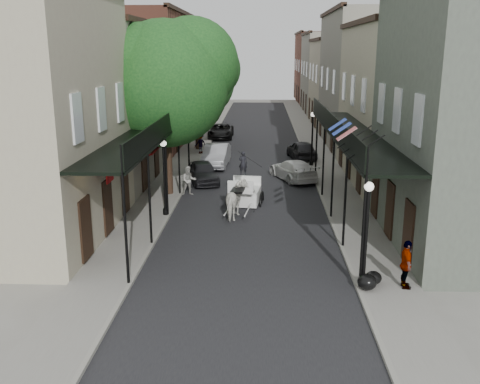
# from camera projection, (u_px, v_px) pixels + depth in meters

# --- Properties ---
(ground) EXTENTS (140.00, 140.00, 0.00)m
(ground) POSITION_uv_depth(u_px,v_px,m) (245.00, 265.00, 20.42)
(ground) COLOR gray
(ground) RESTS_ON ground
(road) EXTENTS (8.00, 90.00, 0.01)m
(road) POSITION_uv_depth(u_px,v_px,m) (254.00, 160.00, 39.72)
(road) COLOR black
(road) RESTS_ON ground
(sidewalk_left) EXTENTS (2.20, 90.00, 0.12)m
(sidewalk_left) POSITION_uv_depth(u_px,v_px,m) (187.00, 159.00, 39.91)
(sidewalk_left) COLOR gray
(sidewalk_left) RESTS_ON ground
(sidewalk_right) EXTENTS (2.20, 90.00, 0.12)m
(sidewalk_right) POSITION_uv_depth(u_px,v_px,m) (321.00, 160.00, 39.51)
(sidewalk_right) COLOR gray
(sidewalk_right) RESTS_ON ground
(building_row_left) EXTENTS (5.00, 80.00, 10.50)m
(building_row_left) POSITION_uv_depth(u_px,v_px,m) (161.00, 81.00, 48.36)
(building_row_left) COLOR #A9A387
(building_row_left) RESTS_ON ground
(building_row_right) EXTENTS (5.00, 80.00, 10.50)m
(building_row_right) POSITION_uv_depth(u_px,v_px,m) (352.00, 81.00, 47.68)
(building_row_right) COLOR gray
(building_row_right) RESTS_ON ground
(gallery_left) EXTENTS (2.20, 18.05, 4.88)m
(gallery_left) POSITION_uv_depth(u_px,v_px,m) (153.00, 132.00, 26.30)
(gallery_left) COLOR black
(gallery_left) RESTS_ON sidewalk_left
(gallery_right) EXTENTS (2.20, 18.05, 4.88)m
(gallery_right) POSITION_uv_depth(u_px,v_px,m) (348.00, 133.00, 25.92)
(gallery_right) COLOR black
(gallery_right) RESTS_ON sidewalk_right
(tree_near) EXTENTS (7.31, 6.80, 9.63)m
(tree_near) POSITION_uv_depth(u_px,v_px,m) (173.00, 78.00, 28.73)
(tree_near) COLOR #382619
(tree_near) RESTS_ON sidewalk_left
(tree_far) EXTENTS (6.45, 6.00, 8.61)m
(tree_far) POSITION_uv_depth(u_px,v_px,m) (202.00, 77.00, 42.42)
(tree_far) COLOR #382619
(tree_far) RESTS_ON sidewalk_left
(lamppost_right_near) EXTENTS (0.32, 0.32, 3.71)m
(lamppost_right_near) POSITION_uv_depth(u_px,v_px,m) (366.00, 234.00, 17.79)
(lamppost_right_near) COLOR black
(lamppost_right_near) RESTS_ON sidewalk_right
(lamppost_left) EXTENTS (0.32, 0.32, 3.71)m
(lamppost_left) POSITION_uv_depth(u_px,v_px,m) (164.00, 176.00, 25.84)
(lamppost_left) COLOR black
(lamppost_left) RESTS_ON sidewalk_left
(lamppost_right_far) EXTENTS (0.32, 0.32, 3.71)m
(lamppost_right_far) POSITION_uv_depth(u_px,v_px,m) (312.00, 138.00, 37.10)
(lamppost_right_far) COLOR black
(lamppost_right_far) RESTS_ON sidewalk_right
(horse) EXTENTS (1.21, 2.22, 1.80)m
(horse) POSITION_uv_depth(u_px,v_px,m) (237.00, 200.00, 26.00)
(horse) COLOR white
(horse) RESTS_ON ground
(carriage) EXTENTS (2.03, 2.80, 3.00)m
(carriage) POSITION_uv_depth(u_px,v_px,m) (246.00, 181.00, 28.60)
(carriage) COLOR black
(carriage) RESTS_ON ground
(pedestrian_walking) EXTENTS (0.97, 0.85, 1.67)m
(pedestrian_walking) POSITION_uv_depth(u_px,v_px,m) (189.00, 181.00, 30.13)
(pedestrian_walking) COLOR #A5A49B
(pedestrian_walking) RESTS_ON ground
(pedestrian_sidewalk_left) EXTENTS (1.15, 1.09, 1.57)m
(pedestrian_sidewalk_left) POSITION_uv_depth(u_px,v_px,m) (200.00, 143.00, 41.63)
(pedestrian_sidewalk_left) COLOR gray
(pedestrian_sidewalk_left) RESTS_ON sidewalk_left
(pedestrian_sidewalk_right) EXTENTS (0.45, 1.01, 1.70)m
(pedestrian_sidewalk_right) POSITION_uv_depth(u_px,v_px,m) (406.00, 265.00, 18.02)
(pedestrian_sidewalk_right) COLOR gray
(pedestrian_sidewalk_right) RESTS_ON sidewalk_right
(car_left_near) EXTENTS (2.57, 4.22, 1.34)m
(car_left_near) POSITION_uv_depth(u_px,v_px,m) (203.00, 172.00, 32.94)
(car_left_near) COLOR black
(car_left_near) RESTS_ON ground
(car_left_mid) EXTENTS (1.84, 4.74, 1.54)m
(car_left_mid) POSITION_uv_depth(u_px,v_px,m) (216.00, 156.00, 37.56)
(car_left_mid) COLOR #9E9EA3
(car_left_mid) RESTS_ON ground
(car_left_far) EXTENTS (2.19, 4.72, 1.31)m
(car_left_far) POSITION_uv_depth(u_px,v_px,m) (221.00, 131.00, 49.55)
(car_left_far) COLOR black
(car_left_far) RESTS_ON ground
(car_right_near) EXTENTS (3.29, 4.78, 1.29)m
(car_right_near) POSITION_uv_depth(u_px,v_px,m) (293.00, 170.00, 33.66)
(car_right_near) COLOR silver
(car_right_near) RESTS_ON ground
(car_right_far) EXTENTS (2.31, 4.38, 1.42)m
(car_right_far) POSITION_uv_depth(u_px,v_px,m) (302.00, 150.00, 40.03)
(car_right_far) COLOR black
(car_right_far) RESTS_ON ground
(trash_bags) EXTENTS (0.91, 1.06, 0.56)m
(trash_bags) POSITION_uv_depth(u_px,v_px,m) (370.00, 280.00, 18.19)
(trash_bags) COLOR black
(trash_bags) RESTS_ON sidewalk_right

